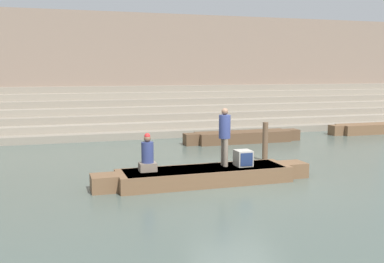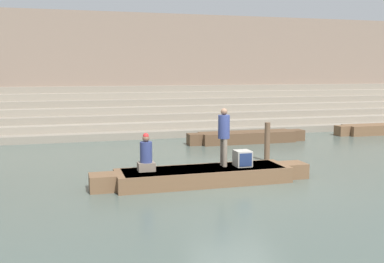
{
  "view_description": "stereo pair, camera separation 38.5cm",
  "coord_description": "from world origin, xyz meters",
  "px_view_note": "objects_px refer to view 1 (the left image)",
  "views": [
    {
      "loc": [
        -4.93,
        -11.54,
        3.2
      ],
      "look_at": [
        -0.83,
        1.51,
        1.34
      ],
      "focal_mm": 42.0,
      "sensor_mm": 36.0,
      "label": 1
    },
    {
      "loc": [
        -4.56,
        -11.65,
        3.2
      ],
      "look_at": [
        -0.83,
        1.51,
        1.34
      ],
      "focal_mm": 42.0,
      "sensor_mm": 36.0,
      "label": 2
    }
  ],
  "objects_px": {
    "person_standing": "(225,133)",
    "mooring_post": "(265,141)",
    "moored_boat_shore": "(243,137)",
    "rowboat_main": "(205,175)",
    "moored_boat_distant": "(374,128)",
    "tv_set": "(243,158)",
    "person_rowing": "(148,156)"
  },
  "relations": [
    {
      "from": "moored_boat_distant",
      "to": "tv_set",
      "type": "bearing_deg",
      "value": -143.38
    },
    {
      "from": "person_standing",
      "to": "tv_set",
      "type": "relative_size",
      "value": 3.46
    },
    {
      "from": "person_rowing",
      "to": "mooring_post",
      "type": "bearing_deg",
      "value": 31.5
    },
    {
      "from": "person_rowing",
      "to": "tv_set",
      "type": "distance_m",
      "value": 2.82
    },
    {
      "from": "moored_boat_distant",
      "to": "mooring_post",
      "type": "bearing_deg",
      "value": -148.99
    },
    {
      "from": "person_standing",
      "to": "mooring_post",
      "type": "bearing_deg",
      "value": 47.09
    },
    {
      "from": "mooring_post",
      "to": "person_rowing",
      "type": "bearing_deg",
      "value": -153.58
    },
    {
      "from": "person_standing",
      "to": "moored_boat_shore",
      "type": "height_order",
      "value": "person_standing"
    },
    {
      "from": "person_rowing",
      "to": "moored_boat_distant",
      "type": "height_order",
      "value": "person_rowing"
    },
    {
      "from": "person_standing",
      "to": "moored_boat_distant",
      "type": "distance_m",
      "value": 13.26
    },
    {
      "from": "person_rowing",
      "to": "moored_boat_shore",
      "type": "relative_size",
      "value": 0.19
    },
    {
      "from": "person_rowing",
      "to": "rowboat_main",
      "type": "bearing_deg",
      "value": 1.28
    },
    {
      "from": "mooring_post",
      "to": "tv_set",
      "type": "bearing_deg",
      "value": -128.03
    },
    {
      "from": "rowboat_main",
      "to": "person_standing",
      "type": "bearing_deg",
      "value": 13.28
    },
    {
      "from": "person_rowing",
      "to": "mooring_post",
      "type": "height_order",
      "value": "person_rowing"
    },
    {
      "from": "person_rowing",
      "to": "moored_boat_shore",
      "type": "bearing_deg",
      "value": 53.36
    },
    {
      "from": "mooring_post",
      "to": "person_standing",
      "type": "bearing_deg",
      "value": -136.64
    },
    {
      "from": "moored_boat_distant",
      "to": "rowboat_main",
      "type": "bearing_deg",
      "value": -146.28
    },
    {
      "from": "tv_set",
      "to": "moored_boat_distant",
      "type": "relative_size",
      "value": 0.09
    },
    {
      "from": "moored_boat_shore",
      "to": "tv_set",
      "type": "bearing_deg",
      "value": -117.8
    },
    {
      "from": "tv_set",
      "to": "person_rowing",
      "type": "bearing_deg",
      "value": 177.47
    },
    {
      "from": "person_standing",
      "to": "moored_boat_shore",
      "type": "distance_m",
      "value": 7.33
    },
    {
      "from": "person_rowing",
      "to": "tv_set",
      "type": "xyz_separation_m",
      "value": [
        2.81,
        -0.15,
        -0.2
      ]
    },
    {
      "from": "person_standing",
      "to": "tv_set",
      "type": "distance_m",
      "value": 0.93
    },
    {
      "from": "person_rowing",
      "to": "mooring_post",
      "type": "distance_m",
      "value": 5.34
    },
    {
      "from": "rowboat_main",
      "to": "mooring_post",
      "type": "relative_size",
      "value": 4.62
    },
    {
      "from": "moored_boat_shore",
      "to": "mooring_post",
      "type": "relative_size",
      "value": 3.98
    },
    {
      "from": "rowboat_main",
      "to": "person_standing",
      "type": "xyz_separation_m",
      "value": [
        0.65,
        0.12,
        1.18
      ]
    },
    {
      "from": "person_standing",
      "to": "tv_set",
      "type": "bearing_deg",
      "value": -13.44
    },
    {
      "from": "person_standing",
      "to": "moored_boat_distant",
      "type": "bearing_deg",
      "value": 36.33
    },
    {
      "from": "moored_boat_shore",
      "to": "rowboat_main",
      "type": "bearing_deg",
      "value": -125.99
    },
    {
      "from": "rowboat_main",
      "to": "moored_boat_distant",
      "type": "relative_size",
      "value": 1.23
    }
  ]
}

